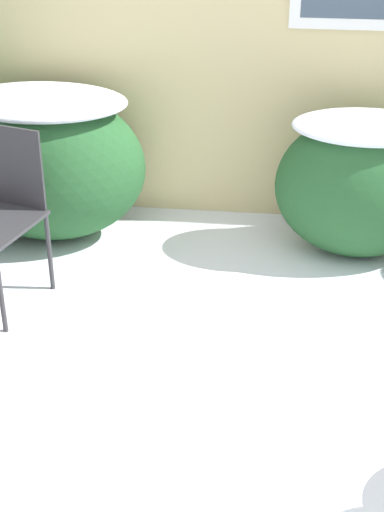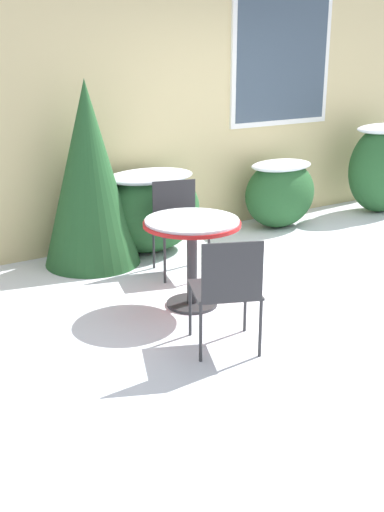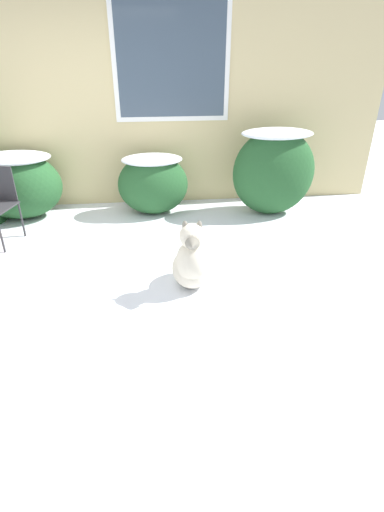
% 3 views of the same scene
% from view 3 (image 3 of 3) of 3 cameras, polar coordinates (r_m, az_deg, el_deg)
% --- Properties ---
extents(ground_plane, '(16.00, 16.00, 0.00)m').
position_cam_3_polar(ground_plane, '(4.14, -16.05, -3.70)').
color(ground_plane, white).
extents(house_wall, '(8.00, 0.10, 2.84)m').
position_cam_3_polar(house_wall, '(5.72, -13.84, 21.22)').
color(house_wall, '#D1BC84').
rests_on(house_wall, ground_plane).
extents(shrub_left, '(1.13, 0.75, 0.87)m').
position_cam_3_polar(shrub_left, '(5.74, -23.69, 9.42)').
color(shrub_left, '#235128').
rests_on(shrub_left, ground_plane).
extents(shrub_middle, '(0.93, 0.61, 0.80)m').
position_cam_3_polar(shrub_middle, '(5.45, -5.60, 10.42)').
color(shrub_middle, '#235128').
rests_on(shrub_middle, ground_plane).
extents(shrub_right, '(1.09, 0.65, 1.14)m').
position_cam_3_polar(shrub_right, '(5.48, 11.60, 11.93)').
color(shrub_right, '#235128').
rests_on(shrub_right, ground_plane).
extents(dog, '(0.43, 0.68, 0.75)m').
position_cam_3_polar(dog, '(3.77, 0.01, -0.93)').
color(dog, beige).
rests_on(dog, ground_plane).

